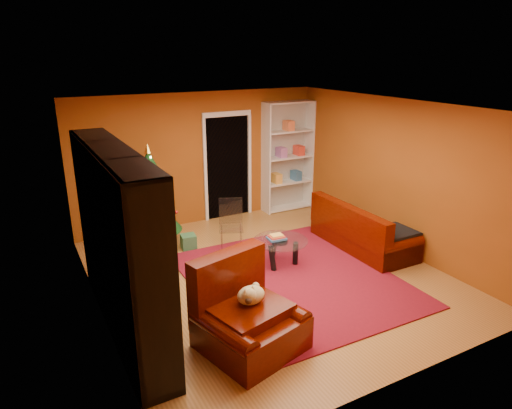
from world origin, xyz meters
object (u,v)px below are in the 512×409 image
media_unit (119,243)px  coffee_table (281,252)px  gift_box_red (163,226)px  dog (251,295)px  gift_box_teal (155,242)px  sofa (364,225)px  white_bookshelf (288,157)px  gift_box_green (188,242)px  acrylic_chair (231,228)px  rug (293,279)px  christmas_tree (151,195)px  armchair (251,315)px

media_unit → coffee_table: bearing=12.0°
gift_box_red → dog: size_ratio=0.48×
gift_box_teal → sofa: size_ratio=0.15×
white_bookshelf → dog: size_ratio=6.00×
media_unit → gift_box_green: bearing=51.0°
gift_box_teal → dog: bearing=-86.0°
gift_box_green → white_bookshelf: size_ratio=0.11×
gift_box_teal → acrylic_chair: size_ratio=0.36×
gift_box_green → white_bookshelf: (2.68, 1.01, 1.04)m
gift_box_green → acrylic_chair: (0.65, -0.40, 0.28)m
media_unit → acrylic_chair: bearing=34.4°
rug → gift_box_red: size_ratio=17.60×
christmas_tree → coffee_table: 2.56m
white_bookshelf → gift_box_red: bearing=179.7°
rug → acrylic_chair: size_ratio=4.21×
gift_box_teal → armchair: 3.29m
rug → media_unit: 2.78m
gift_box_teal → white_bookshelf: white_bookshelf is taller
white_bookshelf → coffee_table: white_bookshelf is taller
gift_box_red → dog: 4.07m
coffee_table → dog: bearing=-130.6°
white_bookshelf → sofa: bearing=-88.3°
rug → white_bookshelf: size_ratio=1.42×
gift_box_green → gift_box_red: bearing=98.4°
acrylic_chair → sofa: bearing=-1.5°
gift_box_green → armchair: armchair is taller
christmas_tree → acrylic_chair: 1.56m
gift_box_teal → sofa: (3.30, -1.64, 0.28)m
media_unit → gift_box_teal: (0.99, 2.14, -1.01)m
media_unit → christmas_tree: 2.76m
white_bookshelf → armchair: white_bookshelf is taller
rug → white_bookshelf: 3.53m
christmas_tree → dog: 3.59m
christmas_tree → gift_box_green: bearing=-52.8°
acrylic_chair → gift_box_green: bearing=172.5°
sofa → gift_box_green: bearing=62.8°
rug → armchair: size_ratio=3.00×
sofa → acrylic_chair: 2.34m
sofa → coffee_table: size_ratio=2.24×
gift_box_red → sofa: 3.82m
gift_box_red → coffee_table: (1.24, -2.38, 0.13)m
gift_box_red → sofa: sofa is taller
rug → sofa: sofa is taller
gift_box_green → coffee_table: (1.09, -1.35, 0.10)m
dog → acrylic_chair: acrylic_chair is taller
sofa → christmas_tree: bearing=58.0°
media_unit → dog: size_ratio=7.53×
dog → coffee_table: dog is taller
rug → gift_box_green: (-1.00, 1.87, 0.12)m
coffee_table → rug: bearing=-99.8°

